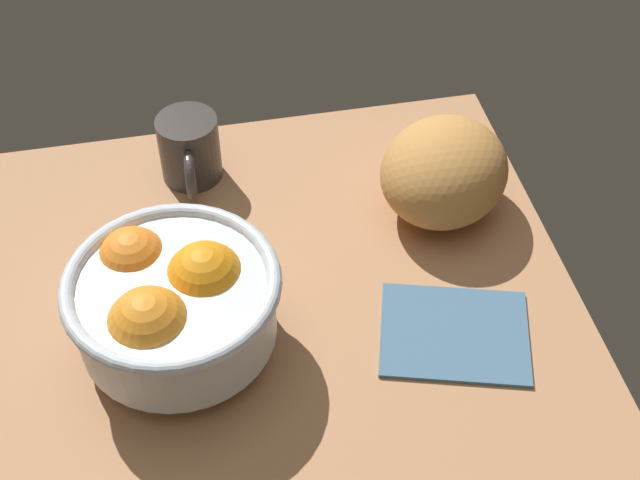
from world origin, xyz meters
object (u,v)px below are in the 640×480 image
Objects in this scene: bread_loaf at (444,172)px; mug at (190,150)px; fruit_bowl at (172,301)px; napkin_folded at (455,332)px.

mug is at bearing -21.27° from bread_loaf.
fruit_bowl is 26.35cm from mug.
fruit_bowl is 36.01cm from bread_loaf.
napkin_folded is at bearing 129.15° from mug.
napkin_folded is 39.46cm from mug.
fruit_bowl reaches higher than mug.
fruit_bowl reaches higher than bread_loaf.
mug is (-3.99, -25.90, -2.73)cm from fruit_bowl.
bread_loaf is (-32.87, -14.66, -1.39)cm from fruit_bowl.
mug is at bearing -98.75° from fruit_bowl.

